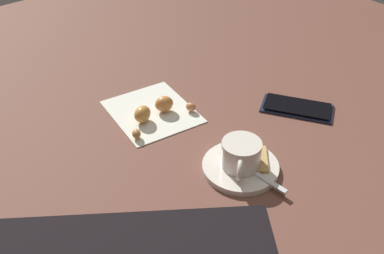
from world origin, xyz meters
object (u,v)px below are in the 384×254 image
object	(u,v)px
napkin	(151,112)
croissant	(155,110)
saucer	(240,167)
cell_phone	(297,108)
teaspoon	(241,164)
espresso_cup	(241,155)
sugar_packet	(262,159)

from	to	relation	value
napkin	croissant	distance (m)	0.03
saucer	cell_phone	world-z (taller)	saucer
teaspoon	cell_phone	bearing A→B (deg)	-76.22
espresso_cup	cell_phone	world-z (taller)	espresso_cup
teaspoon	sugar_packet	bearing A→B (deg)	-111.88
saucer	sugar_packet	bearing A→B (deg)	-114.32
napkin	cell_phone	distance (m)	0.30
teaspoon	sugar_packet	distance (m)	0.04
espresso_cup	napkin	xyz separation A→B (m)	(0.24, 0.01, -0.03)
teaspoon	napkin	distance (m)	0.24
teaspoon	napkin	bearing A→B (deg)	3.48
sugar_packet	cell_phone	distance (m)	0.20
cell_phone	croissant	bearing A→B (deg)	55.49
sugar_packet	teaspoon	bearing A→B (deg)	111.91
teaspoon	napkin	size ratio (longest dim) A/B	0.79
napkin	croissant	bearing A→B (deg)	166.05
croissant	cell_phone	distance (m)	0.29
espresso_cup	teaspoon	bearing A→B (deg)	-126.28
sugar_packet	cell_phone	world-z (taller)	sugar_packet
napkin	cell_phone	xyz separation A→B (m)	(-0.19, -0.24, 0.00)
sugar_packet	saucer	bearing A→B (deg)	109.47
espresso_cup	sugar_packet	xyz separation A→B (m)	(-0.02, -0.04, -0.02)
cell_phone	sugar_packet	bearing A→B (deg)	110.28
croissant	cell_phone	xyz separation A→B (m)	(-0.17, -0.24, -0.01)
sugar_packet	croissant	world-z (taller)	croissant
saucer	napkin	world-z (taller)	saucer
teaspoon	napkin	world-z (taller)	teaspoon
teaspoon	croissant	size ratio (longest dim) A/B	0.89
sugar_packet	cell_phone	bearing A→B (deg)	-25.93
sugar_packet	croissant	size ratio (longest dim) A/B	0.43
cell_phone	napkin	bearing A→B (deg)	51.42
saucer	cell_phone	xyz separation A→B (m)	(0.05, -0.22, -0.00)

